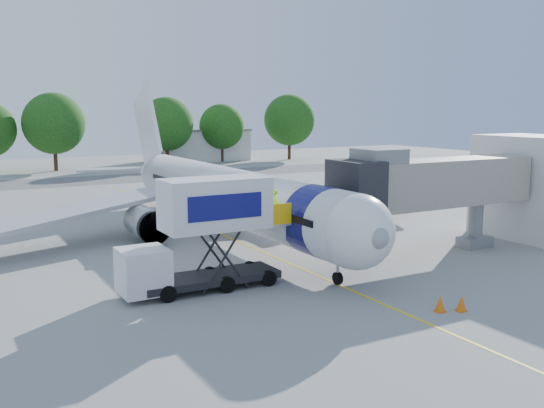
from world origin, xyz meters
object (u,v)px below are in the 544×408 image
jet_bridge (424,185)px  catering_hiloader (203,235)px  aircraft (224,194)px  ground_tug (498,290)px

jet_bridge → catering_hiloader: bearing=-180.0°
aircraft → jet_bridge: size_ratio=2.71×
catering_hiloader → ground_tug: bearing=-40.3°
catering_hiloader → ground_tug: (10.48, -8.90, -1.96)m
aircraft → jet_bridge: 13.77m
jet_bridge → catering_hiloader: 14.35m
jet_bridge → ground_tug: 10.30m
aircraft → ground_tug: size_ratio=9.00×
catering_hiloader → jet_bridge: bearing=0.0°
aircraft → ground_tug: (4.21, -20.03, -2.15)m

